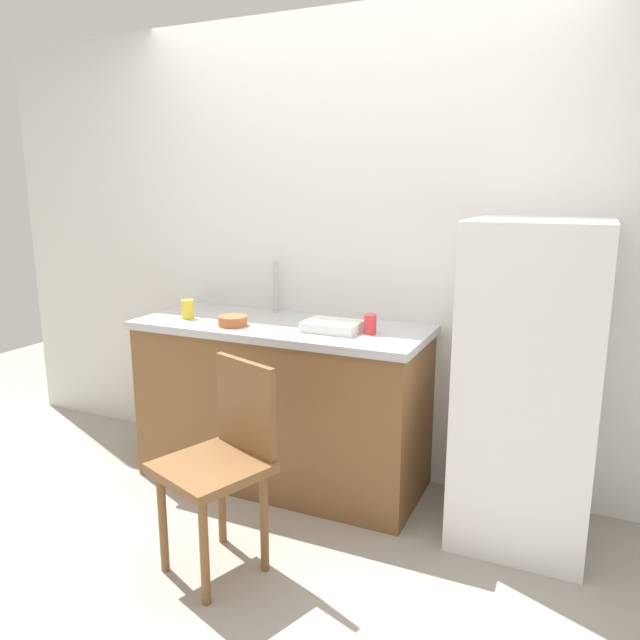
{
  "coord_description": "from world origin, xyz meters",
  "views": [
    {
      "loc": [
        1.22,
        -2.11,
        1.59
      ],
      "look_at": [
        -0.01,
        0.6,
        0.94
      ],
      "focal_mm": 33.93,
      "sensor_mm": 36.0,
      "label": 1
    }
  ],
  "objects_px": {
    "terracotta_bowl": "(233,321)",
    "chair": "(223,457)",
    "dish_tray": "(333,326)",
    "cup_yellow": "(188,309)",
    "cup_red": "(370,324)",
    "refrigerator": "(529,384)"
  },
  "relations": [
    {
      "from": "chair",
      "to": "cup_yellow",
      "type": "xyz_separation_m",
      "value": [
        -0.67,
        0.7,
        0.44
      ]
    },
    {
      "from": "terracotta_bowl",
      "to": "dish_tray",
      "type": "bearing_deg",
      "value": 11.33
    },
    {
      "from": "cup_yellow",
      "to": "cup_red",
      "type": "bearing_deg",
      "value": 4.21
    },
    {
      "from": "terracotta_bowl",
      "to": "chair",
      "type": "bearing_deg",
      "value": -61.58
    },
    {
      "from": "chair",
      "to": "terracotta_bowl",
      "type": "xyz_separation_m",
      "value": [
        -0.35,
        0.65,
        0.42
      ]
    },
    {
      "from": "refrigerator",
      "to": "dish_tray",
      "type": "relative_size",
      "value": 5.22
    },
    {
      "from": "chair",
      "to": "dish_tray",
      "type": "relative_size",
      "value": 3.18
    },
    {
      "from": "chair",
      "to": "dish_tray",
      "type": "height_order",
      "value": "dish_tray"
    },
    {
      "from": "chair",
      "to": "cup_yellow",
      "type": "relative_size",
      "value": 8.56
    },
    {
      "from": "refrigerator",
      "to": "cup_yellow",
      "type": "bearing_deg",
      "value": -176.96
    },
    {
      "from": "dish_tray",
      "to": "cup_red",
      "type": "bearing_deg",
      "value": 6.28
    },
    {
      "from": "refrigerator",
      "to": "cup_yellow",
      "type": "distance_m",
      "value": 1.8
    },
    {
      "from": "chair",
      "to": "dish_tray",
      "type": "distance_m",
      "value": 0.88
    },
    {
      "from": "terracotta_bowl",
      "to": "cup_yellow",
      "type": "distance_m",
      "value": 0.32
    },
    {
      "from": "dish_tray",
      "to": "cup_yellow",
      "type": "xyz_separation_m",
      "value": [
        -0.84,
        -0.06,
        0.03
      ]
    },
    {
      "from": "dish_tray",
      "to": "terracotta_bowl",
      "type": "relative_size",
      "value": 1.86
    },
    {
      "from": "terracotta_bowl",
      "to": "cup_yellow",
      "type": "bearing_deg",
      "value": 171.23
    },
    {
      "from": "cup_red",
      "to": "chair",
      "type": "bearing_deg",
      "value": -115.01
    },
    {
      "from": "terracotta_bowl",
      "to": "cup_red",
      "type": "height_order",
      "value": "cup_red"
    },
    {
      "from": "chair",
      "to": "cup_red",
      "type": "xyz_separation_m",
      "value": [
        0.36,
        0.77,
        0.44
      ]
    },
    {
      "from": "chair",
      "to": "dish_tray",
      "type": "xyz_separation_m",
      "value": [
        0.17,
        0.75,
        0.42
      ]
    },
    {
      "from": "dish_tray",
      "to": "cup_red",
      "type": "relative_size",
      "value": 2.86
    }
  ]
}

